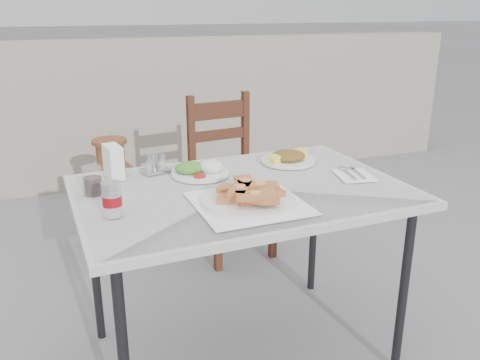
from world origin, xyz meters
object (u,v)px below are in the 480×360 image
object	(u,v)px
cola_glass	(93,182)
chair	(229,174)
salad_chopped_plate	(288,158)
soda_can	(112,199)
salad_rice_plate	(200,170)
terracotta_urn	(114,198)
pide_plate	(249,194)
cafe_table	(242,200)
napkin_holder	(113,162)
condiment_caddy	(155,166)

from	to	relation	value
cola_glass	chair	world-z (taller)	chair
salad_chopped_plate	soda_can	xyz separation A→B (m)	(-0.83, -0.36, 0.04)
salad_rice_plate	terracotta_urn	distance (m)	1.19
chair	pide_plate	bearing A→B (deg)	-112.28
soda_can	terracotta_urn	xyz separation A→B (m)	(0.14, 1.38, -0.51)
chair	cafe_table	bearing A→B (deg)	-112.85
napkin_holder	salad_rice_plate	bearing A→B (deg)	-24.69
soda_can	napkin_holder	xyz separation A→B (m)	(0.06, 0.41, 0.01)
soda_can	salad_rice_plate	bearing A→B (deg)	38.85
salad_rice_plate	soda_can	xyz separation A→B (m)	(-0.40, -0.32, 0.04)
condiment_caddy	chair	bearing A→B (deg)	49.82
salad_chopped_plate	cola_glass	world-z (taller)	cola_glass
salad_chopped_plate	terracotta_urn	size ratio (longest dim) A/B	0.35
napkin_holder	condiment_caddy	world-z (taller)	napkin_holder
condiment_caddy	terracotta_urn	bearing A→B (deg)	95.33
cafe_table	pide_plate	bearing A→B (deg)	-102.58
salad_chopped_plate	chair	xyz separation A→B (m)	(-0.03, 0.74, -0.30)
pide_plate	condiment_caddy	distance (m)	0.54
pide_plate	napkin_holder	world-z (taller)	napkin_holder
terracotta_urn	chair	bearing A→B (deg)	-23.55
salad_chopped_plate	condiment_caddy	xyz separation A→B (m)	(-0.60, 0.07, 0.01)
napkin_holder	condiment_caddy	bearing A→B (deg)	-5.56
salad_rice_plate	chair	xyz separation A→B (m)	(0.40, 0.77, -0.30)
soda_can	cafe_table	bearing A→B (deg)	12.79
pide_plate	napkin_holder	size ratio (longest dim) A/B	2.88
pide_plate	salad_chopped_plate	world-z (taller)	pide_plate
cola_glass	cafe_table	bearing A→B (deg)	-13.22
salad_chopped_plate	chair	world-z (taller)	chair
terracotta_urn	napkin_holder	bearing A→B (deg)	-94.98
soda_can	condiment_caddy	world-z (taller)	soda_can
napkin_holder	chair	bearing A→B (deg)	32.57
soda_can	chair	bearing A→B (deg)	53.91
salad_rice_plate	salad_chopped_plate	xyz separation A→B (m)	(0.43, 0.04, -0.00)
pide_plate	soda_can	size ratio (longest dim) A/B	3.31
salad_chopped_plate	cola_glass	bearing A→B (deg)	-172.67
napkin_holder	terracotta_urn	distance (m)	1.11
cola_glass	chair	size ratio (longest dim) A/B	0.11
cola_glass	terracotta_urn	bearing A→B (deg)	80.78
salad_rice_plate	condiment_caddy	size ratio (longest dim) A/B	1.96
cafe_table	condiment_caddy	size ratio (longest dim) A/B	10.40
cafe_table	terracotta_urn	xyz separation A→B (m)	(-0.37, 1.27, -0.40)
cafe_table	pide_plate	distance (m)	0.20
salad_rice_plate	salad_chopped_plate	size ratio (longest dim) A/B	1.00
soda_can	chair	world-z (taller)	chair
salad_chopped_plate	terracotta_urn	bearing A→B (deg)	123.81
pide_plate	salad_chopped_plate	bearing A→B (deg)	49.56
cola_glass	terracotta_urn	distance (m)	1.26
salad_chopped_plate	terracotta_urn	distance (m)	1.32
salad_rice_plate	cola_glass	distance (m)	0.45
cola_glass	pide_plate	bearing A→B (deg)	-30.79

